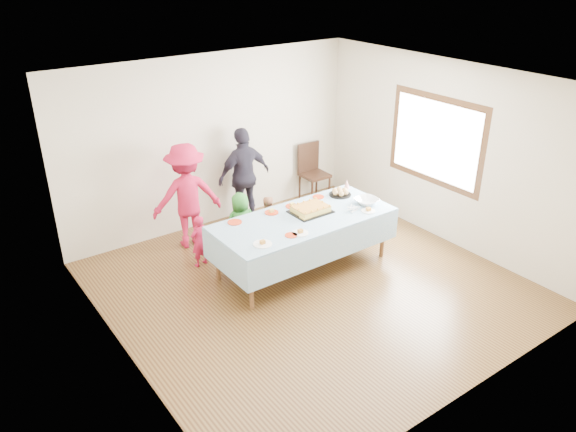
{
  "coord_description": "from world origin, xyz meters",
  "views": [
    {
      "loc": [
        -3.97,
        -4.97,
        4.07
      ],
      "look_at": [
        -0.15,
        0.3,
        0.96
      ],
      "focal_mm": 35.0,
      "sensor_mm": 36.0,
      "label": 1
    }
  ],
  "objects_px": {
    "dining_chair": "(312,169)",
    "adult_left": "(187,196)",
    "birthday_cake": "(311,209)",
    "party_table": "(304,221)"
  },
  "relations": [
    {
      "from": "birthday_cake",
      "to": "dining_chair",
      "type": "relative_size",
      "value": 0.53
    },
    {
      "from": "party_table",
      "to": "dining_chair",
      "type": "distance_m",
      "value": 2.44
    },
    {
      "from": "dining_chair",
      "to": "party_table",
      "type": "bearing_deg",
      "value": -129.36
    },
    {
      "from": "dining_chair",
      "to": "birthday_cake",
      "type": "bearing_deg",
      "value": -127.2
    },
    {
      "from": "birthday_cake",
      "to": "adult_left",
      "type": "xyz_separation_m",
      "value": [
        -1.14,
        1.48,
        -0.03
      ]
    },
    {
      "from": "adult_left",
      "to": "dining_chair",
      "type": "bearing_deg",
      "value": -161.65
    },
    {
      "from": "dining_chair",
      "to": "adult_left",
      "type": "distance_m",
      "value": 2.58
    },
    {
      "from": "party_table",
      "to": "dining_chair",
      "type": "relative_size",
      "value": 2.47
    },
    {
      "from": "party_table",
      "to": "adult_left",
      "type": "relative_size",
      "value": 1.57
    },
    {
      "from": "dining_chair",
      "to": "adult_left",
      "type": "height_order",
      "value": "adult_left"
    }
  ]
}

